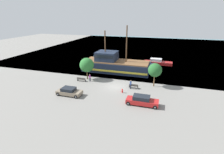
% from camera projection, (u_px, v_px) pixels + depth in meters
% --- Properties ---
extents(ground_plane, '(160.00, 160.00, 0.00)m').
position_uv_depth(ground_plane, '(115.00, 87.00, 34.40)').
color(ground_plane, gray).
extents(water_surface, '(80.00, 80.00, 0.00)m').
position_uv_depth(water_surface, '(144.00, 48.00, 73.96)').
color(water_surface, slate).
rests_on(water_surface, ground).
extents(pirate_ship, '(17.68, 5.87, 11.11)m').
position_uv_depth(pirate_ship, '(115.00, 64.00, 43.24)').
color(pirate_ship, '#192338').
rests_on(pirate_ship, water_surface).
extents(moored_boat_dockside, '(7.81, 2.21, 1.65)m').
position_uv_depth(moored_boat_dockside, '(157.00, 62.00, 49.57)').
color(moored_boat_dockside, maroon).
rests_on(moored_boat_dockside, water_surface).
extents(moored_boat_outer, '(5.05, 1.99, 1.74)m').
position_uv_depth(moored_boat_outer, '(102.00, 57.00, 55.48)').
color(moored_boat_outer, navy).
rests_on(moored_boat_outer, water_surface).
extents(parked_car_curb_front, '(5.00, 1.85, 1.53)m').
position_uv_depth(parked_car_curb_front, '(142.00, 100.00, 27.26)').
color(parked_car_curb_front, '#B21E1E').
rests_on(parked_car_curb_front, ground_plane).
extents(parked_car_curb_mid, '(4.39, 2.00, 1.38)m').
position_uv_depth(parked_car_curb_mid, '(69.00, 91.00, 30.61)').
color(parked_car_curb_mid, '#7F705B').
rests_on(parked_car_curb_mid, ground_plane).
extents(fire_hydrant, '(0.42, 0.25, 0.76)m').
position_uv_depth(fire_hydrant, '(122.00, 91.00, 31.60)').
color(fire_hydrant, red).
rests_on(fire_hydrant, ground_plane).
extents(bench_promenade_east, '(1.90, 0.45, 0.85)m').
position_uv_depth(bench_promenade_east, '(81.00, 79.00, 37.01)').
color(bench_promenade_east, '#4C4742').
rests_on(bench_promenade_east, ground_plane).
extents(bench_promenade_west, '(1.77, 0.45, 0.85)m').
position_uv_depth(bench_promenade_west, '(134.00, 86.00, 33.60)').
color(bench_promenade_west, '#4C4742').
rests_on(bench_promenade_west, ground_plane).
extents(pedestrian_walking_near, '(0.32, 0.32, 1.74)m').
position_uv_depth(pedestrian_walking_near, '(131.00, 84.00, 33.17)').
color(pedestrian_walking_near, '#232838').
rests_on(pedestrian_walking_near, ground_plane).
extents(pedestrian_walking_far, '(0.32, 0.32, 1.60)m').
position_uv_depth(pedestrian_walking_far, '(90.00, 78.00, 36.95)').
color(pedestrian_walking_far, '#232838').
rests_on(pedestrian_walking_far, ground_plane).
extents(tree_row_east, '(3.07, 3.07, 4.75)m').
position_uv_depth(tree_row_east, '(87.00, 65.00, 37.38)').
color(tree_row_east, brown).
rests_on(tree_row_east, ground_plane).
extents(tree_row_mideast, '(2.67, 2.67, 4.65)m').
position_uv_depth(tree_row_mideast, '(155.00, 70.00, 33.56)').
color(tree_row_mideast, brown).
rests_on(tree_row_mideast, ground_plane).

